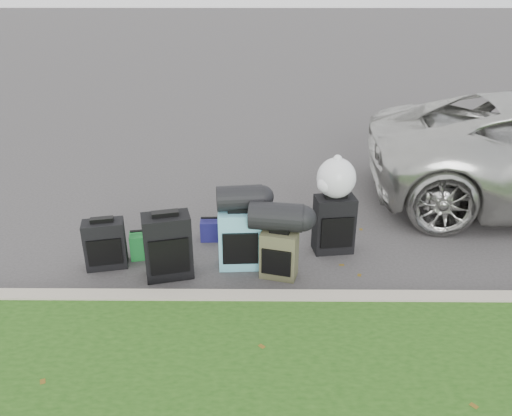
{
  "coord_description": "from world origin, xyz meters",
  "views": [
    {
      "loc": [
        -0.06,
        -5.17,
        3.0
      ],
      "look_at": [
        -0.1,
        0.2,
        0.55
      ],
      "focal_mm": 35.0,
      "sensor_mm": 36.0,
      "label": 1
    }
  ],
  "objects_px": {
    "suitcase_olive": "(279,254)",
    "suitcase_teal": "(240,239)",
    "tote_green": "(142,245)",
    "suitcase_large_black_left": "(168,246)",
    "tote_navy": "(210,230)",
    "suitcase_small_black": "(105,244)",
    "suitcase_large_black_right": "(334,224)"
  },
  "relations": [
    {
      "from": "suitcase_olive",
      "to": "suitcase_teal",
      "type": "xyz_separation_m",
      "value": [
        -0.44,
        0.21,
        0.07
      ]
    },
    {
      "from": "suitcase_olive",
      "to": "tote_green",
      "type": "bearing_deg",
      "value": -179.14
    },
    {
      "from": "suitcase_large_black_left",
      "to": "tote_green",
      "type": "height_order",
      "value": "suitcase_large_black_left"
    },
    {
      "from": "suitcase_olive",
      "to": "suitcase_teal",
      "type": "bearing_deg",
      "value": 168.99
    },
    {
      "from": "tote_green",
      "to": "tote_navy",
      "type": "height_order",
      "value": "tote_green"
    },
    {
      "from": "suitcase_large_black_left",
      "to": "suitcase_olive",
      "type": "distance_m",
      "value": 1.22
    },
    {
      "from": "suitcase_small_black",
      "to": "tote_green",
      "type": "xyz_separation_m",
      "value": [
        0.36,
        0.22,
        -0.13
      ]
    },
    {
      "from": "suitcase_small_black",
      "to": "tote_navy",
      "type": "distance_m",
      "value": 1.32
    },
    {
      "from": "suitcase_olive",
      "to": "suitcase_large_black_right",
      "type": "relative_size",
      "value": 0.77
    },
    {
      "from": "suitcase_olive",
      "to": "tote_green",
      "type": "distance_m",
      "value": 1.66
    },
    {
      "from": "suitcase_large_black_right",
      "to": "tote_green",
      "type": "height_order",
      "value": "suitcase_large_black_right"
    },
    {
      "from": "suitcase_teal",
      "to": "tote_navy",
      "type": "relative_size",
      "value": 2.62
    },
    {
      "from": "suitcase_large_black_right",
      "to": "tote_green",
      "type": "distance_m",
      "value": 2.29
    },
    {
      "from": "suitcase_teal",
      "to": "tote_green",
      "type": "height_order",
      "value": "suitcase_teal"
    },
    {
      "from": "suitcase_small_black",
      "to": "suitcase_teal",
      "type": "xyz_separation_m",
      "value": [
        1.53,
        0.02,
        0.06
      ]
    },
    {
      "from": "suitcase_large_black_left",
      "to": "tote_navy",
      "type": "bearing_deg",
      "value": 51.55
    },
    {
      "from": "suitcase_olive",
      "to": "tote_navy",
      "type": "xyz_separation_m",
      "value": [
        -0.84,
        0.86,
        -0.14
      ]
    },
    {
      "from": "tote_navy",
      "to": "tote_green",
      "type": "bearing_deg",
      "value": -152.34
    },
    {
      "from": "suitcase_large_black_right",
      "to": "tote_navy",
      "type": "xyz_separation_m",
      "value": [
        -1.51,
        0.27,
        -0.22
      ]
    },
    {
      "from": "suitcase_large_black_left",
      "to": "tote_navy",
      "type": "xyz_separation_m",
      "value": [
        0.38,
        0.85,
        -0.24
      ]
    },
    {
      "from": "suitcase_small_black",
      "to": "suitcase_teal",
      "type": "relative_size",
      "value": 0.83
    },
    {
      "from": "suitcase_large_black_right",
      "to": "tote_green",
      "type": "bearing_deg",
      "value": 176.89
    },
    {
      "from": "suitcase_small_black",
      "to": "suitcase_large_black_right",
      "type": "distance_m",
      "value": 2.67
    },
    {
      "from": "suitcase_large_black_right",
      "to": "tote_navy",
      "type": "distance_m",
      "value": 1.55
    },
    {
      "from": "suitcase_large_black_right",
      "to": "suitcase_olive",
      "type": "bearing_deg",
      "value": -146.47
    },
    {
      "from": "suitcase_small_black",
      "to": "tote_navy",
      "type": "xyz_separation_m",
      "value": [
        1.13,
        0.66,
        -0.15
      ]
    },
    {
      "from": "suitcase_olive",
      "to": "tote_navy",
      "type": "distance_m",
      "value": 1.21
    },
    {
      "from": "suitcase_teal",
      "to": "suitcase_olive",
      "type": "bearing_deg",
      "value": -29.07
    },
    {
      "from": "suitcase_olive",
      "to": "suitcase_large_black_right",
      "type": "height_order",
      "value": "suitcase_large_black_right"
    },
    {
      "from": "suitcase_small_black",
      "to": "tote_green",
      "type": "bearing_deg",
      "value": 18.11
    },
    {
      "from": "suitcase_teal",
      "to": "suitcase_large_black_right",
      "type": "xyz_separation_m",
      "value": [
        1.11,
        0.37,
        0.01
      ]
    },
    {
      "from": "suitcase_olive",
      "to": "suitcase_small_black",
      "type": "bearing_deg",
      "value": -170.45
    }
  ]
}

